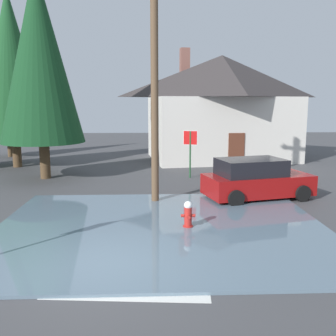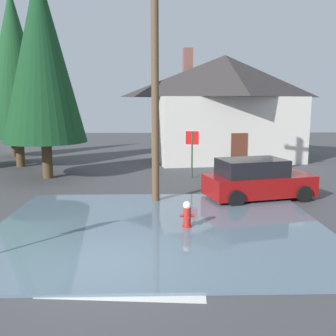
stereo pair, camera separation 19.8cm
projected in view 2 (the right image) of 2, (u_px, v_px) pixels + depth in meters
name	position (u px, v px, depth m)	size (l,w,h in m)	color
ground_plane	(98.00, 268.00, 8.92)	(80.00, 80.00, 0.10)	#424244
flood_puddle	(160.00, 227.00, 11.59)	(10.01, 8.23, 0.07)	slate
lane_stop_bar	(120.00, 297.00, 7.50)	(3.39, 0.30, 0.01)	silver
fire_hydrant	(187.00, 215.00, 11.49)	(0.44, 0.37, 0.87)	#AD231E
utility_pole	(155.00, 83.00, 13.91)	(1.60, 0.28, 8.59)	brown
stop_sign_far	(192.00, 144.00, 19.15)	(0.70, 0.21, 2.40)	#1E4C28
house	(224.00, 106.00, 25.31)	(10.54, 7.96, 7.37)	beige
parked_car	(257.00, 180.00, 15.07)	(4.50, 2.86, 1.61)	maroon
pine_tree_tall_left	(10.00, 97.00, 26.51)	(2.85, 2.85, 7.13)	#4C3823
pine_tree_mid_left	(14.00, 64.00, 21.87)	(4.06, 4.06, 10.15)	#4C3823
pine_tree_far_center	(42.00, 56.00, 18.39)	(4.06, 4.06, 10.16)	#4C3823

